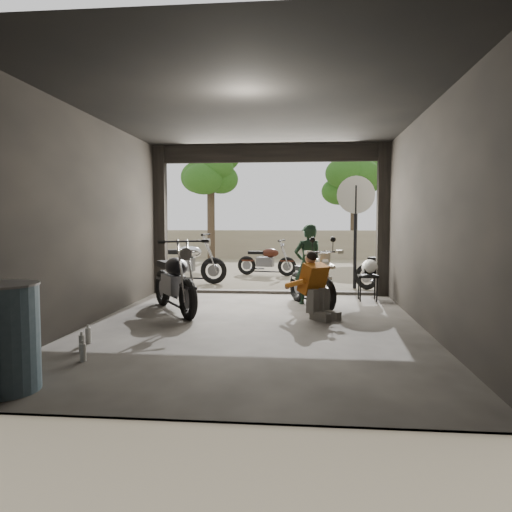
% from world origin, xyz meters
% --- Properties ---
extents(ground, '(80.00, 80.00, 0.00)m').
position_xyz_m(ground, '(0.00, 0.00, 0.00)').
color(ground, '#7A6D56').
rests_on(ground, ground).
extents(garage, '(7.00, 7.13, 3.20)m').
position_xyz_m(garage, '(0.00, 0.55, 1.28)').
color(garage, '#2D2B28').
rests_on(garage, ground).
extents(boundary_wall, '(18.00, 0.30, 1.20)m').
position_xyz_m(boundary_wall, '(0.00, 14.00, 0.60)').
color(boundary_wall, gray).
rests_on(boundary_wall, ground).
extents(tree_left, '(2.20, 2.20, 5.60)m').
position_xyz_m(tree_left, '(-3.00, 12.50, 3.99)').
color(tree_left, '#382B1E').
rests_on(tree_left, ground).
extents(tree_right, '(2.20, 2.20, 5.00)m').
position_xyz_m(tree_right, '(2.80, 14.00, 3.56)').
color(tree_right, '#382B1E').
rests_on(tree_right, ground).
extents(main_bike, '(1.29, 1.76, 1.09)m').
position_xyz_m(main_bike, '(0.88, 1.92, 0.54)').
color(main_bike, beige).
rests_on(main_bike, ground).
extents(left_bike, '(1.66, 2.03, 1.29)m').
position_xyz_m(left_bike, '(-1.49, 1.13, 0.64)').
color(left_bike, black).
rests_on(left_bike, ground).
extents(outside_bike_a, '(1.90, 0.82, 1.28)m').
position_xyz_m(outside_bike_a, '(-2.28, 5.10, 0.64)').
color(outside_bike_a, black).
rests_on(outside_bike_a, ground).
extents(outside_bike_b, '(1.66, 0.96, 1.05)m').
position_xyz_m(outside_bike_b, '(-0.35, 7.20, 0.53)').
color(outside_bike_b, '#3E190E').
rests_on(outside_bike_b, ground).
extents(outside_bike_c, '(1.76, 1.54, 1.13)m').
position_xyz_m(outside_bike_c, '(2.72, 4.02, 0.57)').
color(outside_bike_c, black).
rests_on(outside_bike_c, ground).
extents(rider, '(0.66, 0.55, 1.53)m').
position_xyz_m(rider, '(0.82, 2.19, 0.77)').
color(rider, black).
rests_on(rider, ground).
extents(mechanic, '(0.89, 0.90, 1.06)m').
position_xyz_m(mechanic, '(0.98, 0.76, 0.53)').
color(mechanic, '#BB6618').
rests_on(mechanic, ground).
extents(stool, '(0.38, 0.38, 0.53)m').
position_xyz_m(stool, '(2.00, 2.68, 0.45)').
color(stool, black).
rests_on(stool, ground).
extents(helmet, '(0.40, 0.41, 0.30)m').
position_xyz_m(helmet, '(2.04, 2.74, 0.68)').
color(helmet, silver).
rests_on(helmet, stool).
extents(oil_drum, '(0.84, 0.84, 1.01)m').
position_xyz_m(oil_drum, '(-2.00, -3.00, 0.50)').
color(oil_drum, '#3B5364').
rests_on(oil_drum, ground).
extents(sign_post, '(0.88, 0.08, 2.64)m').
position_xyz_m(sign_post, '(1.93, 4.58, 1.80)').
color(sign_post, black).
rests_on(sign_post, ground).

